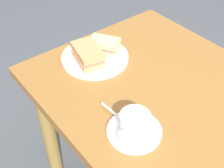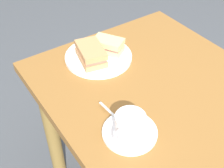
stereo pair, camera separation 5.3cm
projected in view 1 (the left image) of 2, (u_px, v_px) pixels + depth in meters
name	position (u px, v px, depth m)	size (l,w,h in m)	color
dining_table	(173.00, 125.00, 1.04)	(1.01, 0.72, 0.71)	brown
sandwich_plate	(95.00, 57.00, 1.12)	(0.25, 0.25, 0.01)	white
sandwich_front	(88.00, 54.00, 1.07)	(0.15, 0.11, 0.06)	tan
sandwich_back	(104.00, 45.00, 1.12)	(0.13, 0.12, 0.05)	#D5BD80
coffee_saucer	(134.00, 131.00, 0.85)	(0.16, 0.16, 0.01)	white
coffee_cup	(135.00, 123.00, 0.83)	(0.09, 0.11, 0.06)	white
spoon	(116.00, 114.00, 0.89)	(0.10, 0.02, 0.01)	silver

